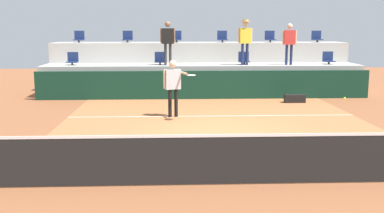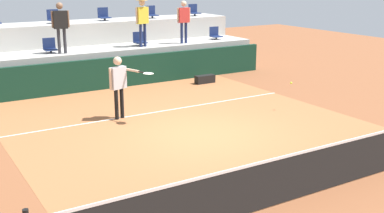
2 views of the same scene
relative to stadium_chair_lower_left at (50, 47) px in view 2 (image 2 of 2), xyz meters
The scene contains 20 objects.
ground_plane 7.58m from the stadium_chair_lower_left, 76.52° to the right, with size 40.00×40.00×0.00m, color brown.
court_inner_paint 6.63m from the stadium_chair_lower_left, 74.45° to the right, with size 9.00×10.00×0.01m, color #A36038.
court_service_line 5.34m from the stadium_chair_lower_left, 70.26° to the right, with size 9.00×0.06×0.00m, color silver.
tennis_net 11.41m from the stadium_chair_lower_left, 81.22° to the right, with size 10.48×0.08×1.07m.
sponsor_backboard 2.32m from the stadium_chair_lower_left, 35.43° to the right, with size 13.00×0.16×1.10m, color #0F3323.
seating_tier_lower 1.93m from the stadium_chair_lower_left, ahead, with size 13.00×1.80×1.25m, color #ADAAA3.
seating_tier_upper 2.58m from the stadium_chair_lower_left, 47.10° to the left, with size 13.00×1.80×2.10m, color #ADAAA3.
stadium_chair_lower_left is the anchor object (origin of this frame).
stadium_chair_lower_right 3.47m from the stadium_chair_lower_left, ahead, with size 0.44×0.40×0.52m.
stadium_chair_lower_far_right 7.02m from the stadium_chair_lower_left, ahead, with size 0.44×0.40×0.52m.
stadium_chair_upper_mid_left 2.11m from the stadium_chair_lower_left, 68.65° to the left, with size 0.44×0.40×0.52m.
stadium_chair_upper_mid_right 3.40m from the stadium_chair_lower_left, 33.12° to the left, with size 0.44×0.40×0.52m.
stadium_chair_upper_right 5.31m from the stadium_chair_lower_left, 20.09° to the left, with size 0.44×0.40×0.52m.
stadium_chair_upper_far_right 7.34m from the stadium_chair_lower_left, 14.30° to the left, with size 0.44×0.40×0.52m.
tennis_player 4.94m from the stadium_chair_lower_left, 83.84° to the right, with size 1.01×1.16×1.77m.
spectator_in_white 0.99m from the stadium_chair_lower_left, 49.52° to the right, with size 0.61×0.27×1.76m.
spectator_with_hat 3.58m from the stadium_chair_lower_left, ahead, with size 0.61×0.51×1.83m.
spectator_in_grey 5.32m from the stadium_chair_lower_left, ahead, with size 0.59×0.23×1.67m.
tennis_ball 8.52m from the stadium_chair_lower_left, 52.06° to the right, with size 0.07×0.07×0.07m.
equipment_bag 5.69m from the stadium_chair_lower_left, 24.41° to the right, with size 0.76×0.28×0.30m, color black.
Camera 2 is at (-6.29, -9.88, 3.98)m, focal length 45.29 mm.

